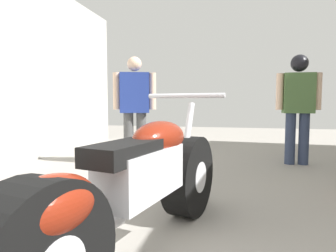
{
  "coord_description": "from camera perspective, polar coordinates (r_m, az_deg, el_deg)",
  "views": [
    {
      "loc": [
        0.36,
        -0.09,
        0.98
      ],
      "look_at": [
        -0.39,
        3.25,
        0.71
      ],
      "focal_mm": 31.53,
      "sensor_mm": 36.0,
      "label": 1
    }
  ],
  "objects": [
    {
      "name": "ground_plane",
      "position": [
        3.71,
        6.74,
        -10.81
      ],
      "size": [
        16.64,
        16.64,
        0.0
      ],
      "primitive_type": "plane",
      "color": "gray"
    },
    {
      "name": "mechanic_with_helmet",
      "position": [
        5.07,
        23.88,
        4.76
      ],
      "size": [
        0.68,
        0.27,
        1.73
      ],
      "color": "#2D3851",
      "rests_on": "ground_plane"
    },
    {
      "name": "motorcycle_maroon_cruiser",
      "position": [
        1.86,
        -5.84,
        -12.29
      ],
      "size": [
        0.86,
        2.25,
        1.06
      ],
      "color": "black",
      "rests_on": "ground_plane"
    },
    {
      "name": "mechanic_in_blue",
      "position": [
        4.71,
        -6.45,
        4.28
      ],
      "size": [
        0.68,
        0.37,
        1.7
      ],
      "color": "#4C4C4C",
      "rests_on": "ground_plane"
    }
  ]
}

